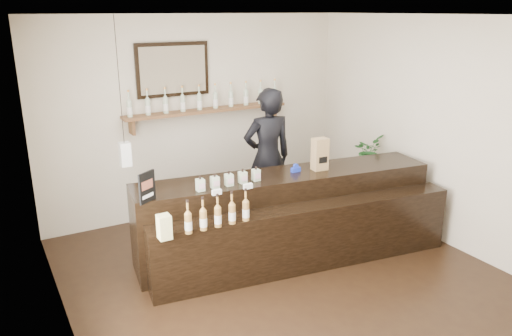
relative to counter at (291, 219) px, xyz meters
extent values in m
plane|color=black|center=(-0.33, -0.57, -0.47)|extent=(5.00, 5.00, 0.00)
plane|color=beige|center=(-0.33, 1.93, 0.93)|extent=(4.50, 0.00, 4.50)
plane|color=beige|center=(-2.58, -0.57, 0.93)|extent=(0.00, 5.00, 5.00)
plane|color=beige|center=(1.92, -0.57, 0.93)|extent=(0.00, 5.00, 5.00)
plane|color=white|center=(-0.33, -0.57, 2.33)|extent=(5.00, 5.00, 0.00)
cube|color=brown|center=(-0.23, 1.80, 1.03)|extent=(2.40, 0.25, 0.04)
cube|color=brown|center=(-1.31, 1.83, 0.91)|extent=(0.04, 0.20, 0.20)
cube|color=brown|center=(0.85, 1.83, 0.91)|extent=(0.04, 0.20, 0.20)
cube|color=black|center=(-0.68, 1.90, 1.61)|extent=(1.02, 0.04, 0.72)
cube|color=brown|center=(-0.68, 1.88, 1.61)|extent=(0.92, 0.01, 0.62)
cube|color=white|center=(-1.63, 1.03, 0.78)|extent=(0.12, 0.12, 0.28)
cylinder|color=black|center=(-1.63, 1.03, 1.62)|extent=(0.01, 0.01, 1.41)
cylinder|color=beige|center=(-1.33, 1.80, 1.15)|extent=(0.07, 0.07, 0.20)
cone|color=beige|center=(-1.33, 1.80, 1.28)|extent=(0.07, 0.07, 0.05)
cylinder|color=beige|center=(-1.33, 1.80, 1.34)|extent=(0.02, 0.02, 0.07)
cylinder|color=gold|center=(-1.33, 1.80, 1.38)|extent=(0.03, 0.03, 0.02)
cylinder|color=white|center=(-1.33, 1.80, 1.13)|extent=(0.07, 0.07, 0.09)
cylinder|color=beige|center=(-1.09, 1.80, 1.15)|extent=(0.07, 0.07, 0.20)
cone|color=beige|center=(-1.09, 1.80, 1.28)|extent=(0.07, 0.07, 0.05)
cylinder|color=beige|center=(-1.09, 1.80, 1.34)|extent=(0.02, 0.02, 0.07)
cylinder|color=gold|center=(-1.09, 1.80, 1.38)|extent=(0.03, 0.03, 0.02)
cylinder|color=white|center=(-1.09, 1.80, 1.13)|extent=(0.07, 0.07, 0.09)
cylinder|color=beige|center=(-0.84, 1.80, 1.15)|extent=(0.07, 0.07, 0.20)
cone|color=beige|center=(-0.84, 1.80, 1.28)|extent=(0.07, 0.07, 0.05)
cylinder|color=beige|center=(-0.84, 1.80, 1.34)|extent=(0.02, 0.02, 0.07)
cylinder|color=gold|center=(-0.84, 1.80, 1.38)|extent=(0.03, 0.03, 0.02)
cylinder|color=white|center=(-0.84, 1.80, 1.13)|extent=(0.07, 0.07, 0.09)
cylinder|color=beige|center=(-0.60, 1.80, 1.15)|extent=(0.07, 0.07, 0.20)
cone|color=beige|center=(-0.60, 1.80, 1.28)|extent=(0.07, 0.07, 0.05)
cylinder|color=beige|center=(-0.60, 1.80, 1.34)|extent=(0.02, 0.02, 0.07)
cylinder|color=gold|center=(-0.60, 1.80, 1.38)|extent=(0.03, 0.03, 0.02)
cylinder|color=white|center=(-0.60, 1.80, 1.13)|extent=(0.07, 0.07, 0.09)
cylinder|color=beige|center=(-0.35, 1.80, 1.15)|extent=(0.07, 0.07, 0.20)
cone|color=beige|center=(-0.35, 1.80, 1.28)|extent=(0.07, 0.07, 0.05)
cylinder|color=beige|center=(-0.35, 1.80, 1.34)|extent=(0.02, 0.02, 0.07)
cylinder|color=gold|center=(-0.35, 1.80, 1.38)|extent=(0.03, 0.03, 0.02)
cylinder|color=white|center=(-0.35, 1.80, 1.13)|extent=(0.07, 0.07, 0.09)
cylinder|color=beige|center=(-0.11, 1.80, 1.15)|extent=(0.07, 0.07, 0.20)
cone|color=beige|center=(-0.11, 1.80, 1.28)|extent=(0.07, 0.07, 0.05)
cylinder|color=beige|center=(-0.11, 1.80, 1.34)|extent=(0.02, 0.02, 0.07)
cylinder|color=gold|center=(-0.11, 1.80, 1.38)|extent=(0.03, 0.03, 0.02)
cylinder|color=white|center=(-0.11, 1.80, 1.13)|extent=(0.07, 0.07, 0.09)
cylinder|color=beige|center=(0.13, 1.80, 1.15)|extent=(0.07, 0.07, 0.20)
cone|color=beige|center=(0.13, 1.80, 1.28)|extent=(0.07, 0.07, 0.05)
cylinder|color=beige|center=(0.13, 1.80, 1.34)|extent=(0.02, 0.02, 0.07)
cylinder|color=gold|center=(0.13, 1.80, 1.38)|extent=(0.03, 0.03, 0.02)
cylinder|color=white|center=(0.13, 1.80, 1.13)|extent=(0.07, 0.07, 0.09)
cylinder|color=beige|center=(0.38, 1.80, 1.15)|extent=(0.07, 0.07, 0.20)
cone|color=beige|center=(0.38, 1.80, 1.28)|extent=(0.07, 0.07, 0.05)
cylinder|color=beige|center=(0.38, 1.80, 1.34)|extent=(0.02, 0.02, 0.07)
cylinder|color=gold|center=(0.38, 1.80, 1.38)|extent=(0.03, 0.03, 0.02)
cylinder|color=white|center=(0.38, 1.80, 1.13)|extent=(0.07, 0.07, 0.09)
cylinder|color=beige|center=(0.62, 1.80, 1.15)|extent=(0.07, 0.07, 0.20)
cone|color=beige|center=(0.62, 1.80, 1.28)|extent=(0.07, 0.07, 0.05)
cylinder|color=beige|center=(0.62, 1.80, 1.34)|extent=(0.02, 0.02, 0.07)
cylinder|color=gold|center=(0.62, 1.80, 1.38)|extent=(0.03, 0.03, 0.02)
cylinder|color=white|center=(0.62, 1.80, 1.13)|extent=(0.07, 0.07, 0.09)
cylinder|color=beige|center=(0.87, 1.80, 1.15)|extent=(0.07, 0.07, 0.20)
cone|color=beige|center=(0.87, 1.80, 1.28)|extent=(0.07, 0.07, 0.05)
cylinder|color=beige|center=(0.87, 1.80, 1.34)|extent=(0.02, 0.02, 0.07)
cylinder|color=gold|center=(0.87, 1.80, 1.38)|extent=(0.03, 0.03, 0.02)
cylinder|color=white|center=(0.87, 1.80, 1.13)|extent=(0.07, 0.07, 0.09)
cube|color=black|center=(0.01, 0.13, 0.03)|extent=(3.66, 1.13, 1.01)
cube|color=black|center=(0.01, -0.34, -0.09)|extent=(3.61, 0.82, 0.76)
cube|color=white|center=(-1.00, -0.10, 0.56)|extent=(0.10, 0.04, 0.05)
cube|color=white|center=(-0.63, -0.10, 0.56)|extent=(0.10, 0.04, 0.05)
cube|color=#CFCA7E|center=(-1.67, -0.34, 0.35)|extent=(0.12, 0.12, 0.12)
cube|color=#CFCA7E|center=(-1.67, -0.34, 0.47)|extent=(0.12, 0.12, 0.12)
cube|color=beige|center=(-1.11, 0.08, 0.60)|extent=(0.08, 0.08, 0.13)
cube|color=#D6A7B6|center=(-1.11, 0.03, 0.60)|extent=(0.07, 0.00, 0.06)
cylinder|color=black|center=(-1.11, 0.08, 0.69)|extent=(0.02, 0.02, 0.03)
cube|color=beige|center=(-0.94, 0.08, 0.60)|extent=(0.08, 0.08, 0.13)
cube|color=#D6A7B6|center=(-0.94, 0.03, 0.60)|extent=(0.07, 0.00, 0.06)
cylinder|color=black|center=(-0.94, 0.08, 0.69)|extent=(0.02, 0.02, 0.03)
cube|color=beige|center=(-0.77, 0.08, 0.60)|extent=(0.08, 0.08, 0.13)
cube|color=#D6A7B6|center=(-0.77, 0.03, 0.60)|extent=(0.07, 0.00, 0.06)
cylinder|color=black|center=(-0.77, 0.08, 0.69)|extent=(0.02, 0.02, 0.03)
cube|color=beige|center=(-0.60, 0.08, 0.60)|extent=(0.08, 0.08, 0.13)
cube|color=#D6A7B6|center=(-0.60, 0.03, 0.60)|extent=(0.07, 0.00, 0.06)
cylinder|color=black|center=(-0.60, 0.08, 0.69)|extent=(0.02, 0.02, 0.03)
cube|color=beige|center=(-0.43, 0.08, 0.60)|extent=(0.08, 0.08, 0.13)
cube|color=#D6A7B6|center=(-0.43, 0.03, 0.60)|extent=(0.07, 0.00, 0.06)
cylinder|color=black|center=(-0.43, 0.08, 0.69)|extent=(0.02, 0.02, 0.03)
cylinder|color=#A27336|center=(-1.42, -0.34, 0.39)|extent=(0.07, 0.07, 0.20)
cone|color=#A27336|center=(-1.42, -0.34, 0.52)|extent=(0.07, 0.07, 0.05)
cylinder|color=#A27336|center=(-1.42, -0.34, 0.58)|extent=(0.02, 0.02, 0.07)
cylinder|color=black|center=(-1.42, -0.34, 0.63)|extent=(0.03, 0.03, 0.02)
cylinder|color=white|center=(-1.42, -0.34, 0.37)|extent=(0.07, 0.07, 0.09)
cylinder|color=#A27336|center=(-1.27, -0.34, 0.39)|extent=(0.07, 0.07, 0.20)
cone|color=#A27336|center=(-1.27, -0.34, 0.52)|extent=(0.07, 0.07, 0.05)
cylinder|color=#A27336|center=(-1.27, -0.34, 0.58)|extent=(0.02, 0.02, 0.07)
cylinder|color=black|center=(-1.27, -0.34, 0.63)|extent=(0.03, 0.03, 0.02)
cylinder|color=white|center=(-1.27, -0.34, 0.37)|extent=(0.07, 0.07, 0.09)
cylinder|color=#A27336|center=(-1.11, -0.34, 0.39)|extent=(0.07, 0.07, 0.20)
cone|color=#A27336|center=(-1.11, -0.34, 0.52)|extent=(0.07, 0.07, 0.05)
cylinder|color=#A27336|center=(-1.11, -0.34, 0.58)|extent=(0.02, 0.02, 0.07)
cylinder|color=black|center=(-1.11, -0.34, 0.63)|extent=(0.03, 0.03, 0.02)
cylinder|color=white|center=(-1.11, -0.34, 0.37)|extent=(0.07, 0.07, 0.09)
cylinder|color=#A27336|center=(-0.95, -0.34, 0.39)|extent=(0.07, 0.07, 0.20)
cone|color=#A27336|center=(-0.95, -0.34, 0.52)|extent=(0.07, 0.07, 0.05)
cylinder|color=#A27336|center=(-0.95, -0.34, 0.58)|extent=(0.02, 0.02, 0.07)
cylinder|color=black|center=(-0.95, -0.34, 0.63)|extent=(0.03, 0.03, 0.02)
cylinder|color=white|center=(-0.95, -0.34, 0.37)|extent=(0.07, 0.07, 0.09)
cylinder|color=#A27336|center=(-0.79, -0.34, 0.39)|extent=(0.07, 0.07, 0.20)
cone|color=#A27336|center=(-0.79, -0.34, 0.52)|extent=(0.07, 0.07, 0.05)
cylinder|color=#A27336|center=(-0.79, -0.34, 0.58)|extent=(0.02, 0.02, 0.07)
cylinder|color=black|center=(-0.79, -0.34, 0.63)|extent=(0.03, 0.03, 0.02)
cylinder|color=white|center=(-0.79, -0.34, 0.37)|extent=(0.07, 0.07, 0.09)
cube|color=black|center=(-1.69, 0.05, 0.69)|extent=(0.20, 0.14, 0.32)
cube|color=brown|center=(-1.69, 0.04, 0.72)|extent=(0.14, 0.09, 0.09)
cube|color=white|center=(-1.69, 0.04, 0.60)|extent=(0.14, 0.09, 0.04)
cube|color=#9B7A4B|center=(0.44, 0.06, 0.73)|extent=(0.19, 0.15, 0.39)
cube|color=black|center=(0.44, -0.01, 0.67)|extent=(0.11, 0.01, 0.08)
cube|color=#1A31BB|center=(0.14, 0.13, 0.56)|extent=(0.12, 0.05, 0.05)
cylinder|color=#1A31BB|center=(0.14, 0.13, 0.60)|extent=(0.07, 0.03, 0.06)
cube|color=brown|center=(1.67, 0.57, -0.11)|extent=(0.41, 0.53, 0.72)
imported|color=#266127|center=(1.67, 0.57, 0.47)|extent=(0.53, 0.50, 0.45)
imported|color=black|center=(0.26, 0.98, 0.60)|extent=(0.82, 0.58, 2.14)
camera|label=1|loc=(-3.04, -4.54, 2.38)|focal=35.00mm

